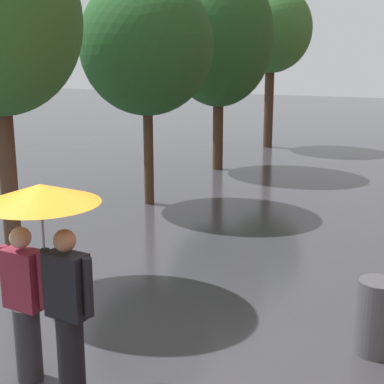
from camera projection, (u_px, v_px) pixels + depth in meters
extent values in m
plane|color=#38383D|center=(102.00, 377.00, 5.84)|extent=(80.00, 80.00, 0.00)
cylinder|color=#473323|center=(9.00, 190.00, 8.02)|extent=(0.25, 0.25, 2.71)
cylinder|color=#473323|center=(149.00, 152.00, 12.28)|extent=(0.21, 0.21, 2.31)
ellipsoid|color=#235623|center=(147.00, 45.00, 11.75)|extent=(2.79, 2.79, 2.90)
cylinder|color=#473323|center=(218.00, 130.00, 16.01)|extent=(0.29, 0.29, 2.25)
ellipsoid|color=#235623|center=(219.00, 37.00, 15.41)|extent=(2.98, 2.98, 3.78)
cylinder|color=#473323|center=(269.00, 105.00, 19.74)|extent=(0.32, 0.32, 2.93)
ellipsoid|color=#387533|center=(271.00, 29.00, 19.13)|extent=(2.76, 2.76, 2.92)
cylinder|color=#2D2D33|center=(28.00, 344.00, 5.70)|extent=(0.26, 0.26, 0.80)
cube|color=maroon|center=(24.00, 279.00, 5.54)|extent=(0.42, 0.26, 0.60)
sphere|color=tan|center=(20.00, 238.00, 5.43)|extent=(0.21, 0.21, 0.21)
cylinder|color=maroon|center=(5.00, 271.00, 5.65)|extent=(0.09, 0.09, 0.54)
cylinder|color=maroon|center=(43.00, 281.00, 5.41)|extent=(0.09, 0.09, 0.54)
cylinder|color=black|center=(71.00, 356.00, 5.44)|extent=(0.26, 0.26, 0.83)
cube|color=black|center=(67.00, 285.00, 5.26)|extent=(0.42, 0.26, 0.62)
sphere|color=#9E7051|center=(65.00, 241.00, 5.16)|extent=(0.21, 0.21, 0.21)
cylinder|color=black|center=(47.00, 277.00, 5.37)|extent=(0.09, 0.09, 0.56)
cylinder|color=black|center=(88.00, 287.00, 5.14)|extent=(0.09, 0.09, 0.56)
cylinder|color=#9E9EA3|center=(45.00, 258.00, 5.36)|extent=(0.02, 0.02, 1.11)
cone|color=orange|center=(40.00, 194.00, 5.21)|extent=(1.11, 1.11, 0.18)
cylinder|color=#4C4C51|center=(377.00, 317.00, 6.22)|extent=(0.44, 0.44, 0.85)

